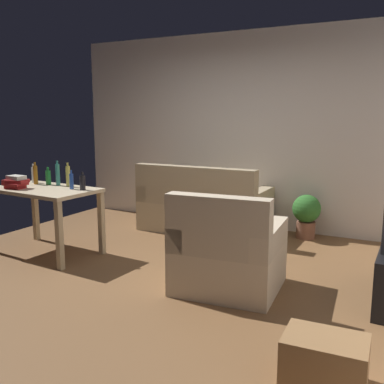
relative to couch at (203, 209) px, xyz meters
The scene contains 15 objects.
ground_plane 1.65m from the couch, 79.33° to the right, with size 5.20×4.40×0.02m, color brown.
wall_rear 1.25m from the couch, 63.96° to the left, with size 5.20×0.10×2.70m, color silver.
couch is the anchor object (origin of this frame).
desk 2.08m from the couch, 124.86° to the right, with size 1.25×0.78×0.76m.
potted_plant 1.36m from the couch, 13.25° to the left, with size 0.36×0.36×0.57m.
armchair 2.05m from the couch, 57.71° to the right, with size 0.97×0.92×0.92m.
storage_box 3.54m from the couch, 52.21° to the right, with size 0.48×0.34×0.30m, color olive.
bottle_clear 2.22m from the couch, 138.07° to the right, with size 0.05×0.05×0.23m.
bottle_amber 2.19m from the couch, 134.25° to the right, with size 0.05×0.05×0.26m.
bottle_green 2.05m from the couch, 131.62° to the right, with size 0.06×0.06×0.21m.
bottle_tall 1.96m from the couch, 128.46° to the right, with size 0.05×0.05×0.29m.
bottle_squat 1.87m from the couch, 124.49° to the right, with size 0.05×0.05×0.28m.
bottle_blue 1.88m from the couch, 118.17° to the right, with size 0.05×0.05×0.21m.
bottle_dark 1.81m from the couch, 113.99° to the right, with size 0.06×0.06×0.20m.
book_stack 2.40m from the couch, 127.76° to the right, with size 0.28×0.21×0.15m.
Camera 1 is at (2.28, -3.68, 1.58)m, focal length 41.34 mm.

